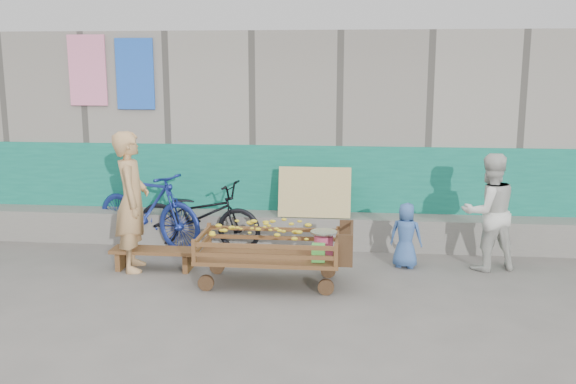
# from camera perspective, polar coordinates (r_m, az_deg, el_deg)

# --- Properties ---
(ground) EXTENTS (80.00, 80.00, 0.00)m
(ground) POSITION_cam_1_polar(r_m,az_deg,el_deg) (6.97, -1.36, -10.01)
(ground) COLOR #605C58
(ground) RESTS_ON ground
(building_wall) EXTENTS (12.00, 3.50, 3.00)m
(building_wall) POSITION_cam_1_polar(r_m,az_deg,el_deg) (10.58, 1.40, 5.48)
(building_wall) COLOR gray
(building_wall) RESTS_ON ground
(banana_cart) EXTENTS (1.79, 0.82, 0.77)m
(banana_cart) POSITION_cam_1_polar(r_m,az_deg,el_deg) (7.46, -1.96, -4.39)
(banana_cart) COLOR brown
(banana_cart) RESTS_ON ground
(bench) EXTENTS (1.07, 0.32, 0.27)m
(bench) POSITION_cam_1_polar(r_m,az_deg,el_deg) (8.24, -11.80, -5.44)
(bench) COLOR brown
(bench) RESTS_ON ground
(vendor_man) EXTENTS (0.55, 0.71, 1.74)m
(vendor_man) POSITION_cam_1_polar(r_m,az_deg,el_deg) (8.15, -13.71, -0.82)
(vendor_man) COLOR tan
(vendor_man) RESTS_ON ground
(woman) EXTENTS (0.85, 0.75, 1.47)m
(woman) POSITION_cam_1_polar(r_m,az_deg,el_deg) (8.34, 17.43, -1.70)
(woman) COLOR silver
(woman) RESTS_ON ground
(child) EXTENTS (0.46, 0.36, 0.83)m
(child) POSITION_cam_1_polar(r_m,az_deg,el_deg) (8.23, 10.44, -3.80)
(child) COLOR #385E9F
(child) RESTS_ON ground
(bicycle_dark) EXTENTS (1.89, 0.93, 0.95)m
(bicycle_dark) POSITION_cam_1_polar(r_m,az_deg,el_deg) (9.00, -7.95, -2.05)
(bicycle_dark) COLOR black
(bicycle_dark) RESTS_ON ground
(bicycle_blue) EXTENTS (1.89, 1.24, 1.11)m
(bicycle_blue) POSITION_cam_1_polar(r_m,az_deg,el_deg) (9.18, -12.36, -1.44)
(bicycle_blue) COLOR navy
(bicycle_blue) RESTS_ON ground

